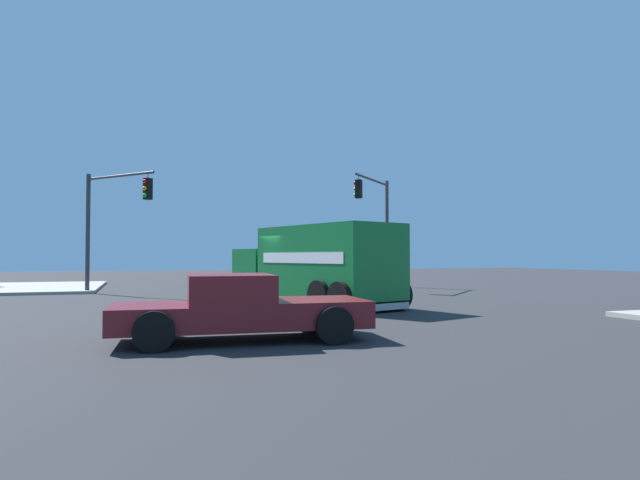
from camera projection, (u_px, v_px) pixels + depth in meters
The scene contains 5 objects.
ground_plane at pixel (291, 303), 20.33m from camera, with size 100.00×100.00×0.00m, color #2B2B2D.
delivery_truck at pixel (315, 264), 19.24m from camera, with size 7.96×4.82×2.82m.
traffic_light_primary at pixel (378, 215), 29.87m from camera, with size 3.51×3.51×6.18m.
traffic_light_secondary at pixel (108, 212), 24.94m from camera, with size 3.45×3.05×5.59m.
pickup_maroon at pixel (239, 306), 11.15m from camera, with size 2.54×5.33×1.38m.
Camera 1 is at (-19.65, 5.56, 1.75)m, focal length 30.02 mm.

